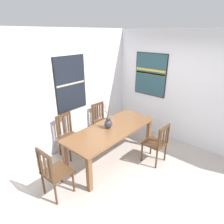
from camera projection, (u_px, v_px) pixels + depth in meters
ground_plane at (134, 174)px, 3.82m from camera, size 6.40×6.40×0.03m
wall_back at (71, 91)px, 4.42m from camera, size 6.40×0.12×2.70m
wall_side at (182, 89)px, 4.57m from camera, size 0.12×6.40×2.70m
dining_table at (111, 133)px, 4.05m from camera, size 2.09×0.84×0.75m
centerpiece_vase at (108, 123)px, 3.98m from camera, size 0.31×0.36×0.68m
chair_0 at (54, 172)px, 3.15m from camera, size 0.43×0.43×0.95m
chair_1 at (69, 135)px, 4.27m from camera, size 0.43×0.43×0.96m
chair_2 at (157, 143)px, 4.00m from camera, size 0.44×0.44×0.90m
chair_3 at (101, 120)px, 4.99m from camera, size 0.44×0.44×0.93m
painting_on_back_wall at (71, 84)px, 4.28m from camera, size 0.82×0.05×1.23m
painting_on_side_wall at (150, 75)px, 4.95m from camera, size 0.05×0.90×1.09m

